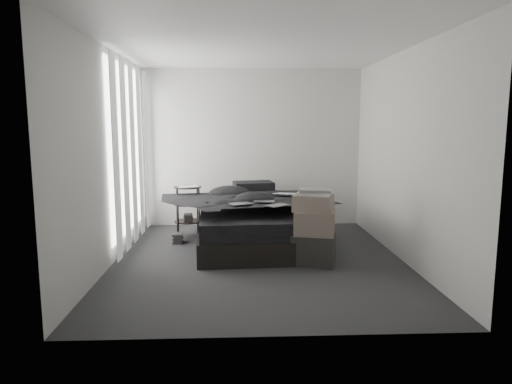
{
  "coord_description": "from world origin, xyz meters",
  "views": [
    {
      "loc": [
        -0.28,
        -5.55,
        1.68
      ],
      "look_at": [
        0.0,
        0.8,
        0.75
      ],
      "focal_mm": 32.0,
      "sensor_mm": 36.0,
      "label": 1
    }
  ],
  "objects_px": {
    "bed": "(257,235)",
    "box_lower": "(313,249)",
    "side_stand": "(188,212)",
    "laptop": "(285,189)"
  },
  "relations": [
    {
      "from": "bed",
      "to": "box_lower",
      "type": "height_order",
      "value": "box_lower"
    },
    {
      "from": "bed",
      "to": "box_lower",
      "type": "xyz_separation_m",
      "value": [
        0.65,
        -0.92,
        0.04
      ]
    },
    {
      "from": "side_stand",
      "to": "box_lower",
      "type": "xyz_separation_m",
      "value": [
        1.67,
        -1.46,
        -0.19
      ]
    },
    {
      "from": "laptop",
      "to": "bed",
      "type": "bearing_deg",
      "value": -154.5
    },
    {
      "from": "bed",
      "to": "box_lower",
      "type": "bearing_deg",
      "value": -57.75
    },
    {
      "from": "laptop",
      "to": "box_lower",
      "type": "relative_size",
      "value": 0.68
    },
    {
      "from": "bed",
      "to": "laptop",
      "type": "xyz_separation_m",
      "value": [
        0.39,
        0.07,
        0.64
      ]
    },
    {
      "from": "bed",
      "to": "side_stand",
      "type": "relative_size",
      "value": 2.82
    },
    {
      "from": "bed",
      "to": "laptop",
      "type": "distance_m",
      "value": 0.75
    },
    {
      "from": "bed",
      "to": "side_stand",
      "type": "height_order",
      "value": "side_stand"
    }
  ]
}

